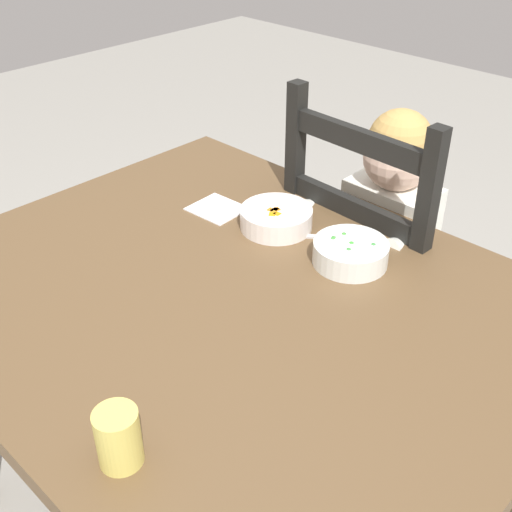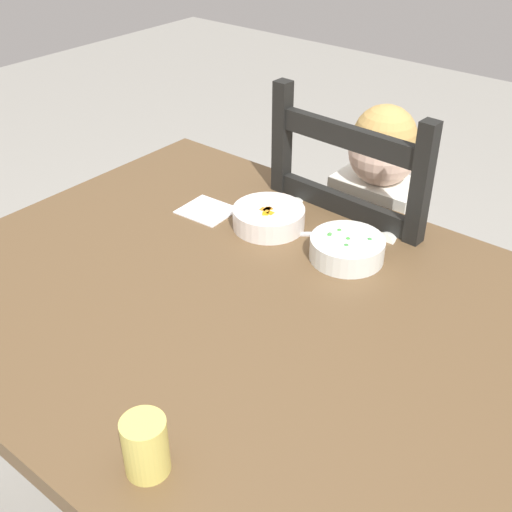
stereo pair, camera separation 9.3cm
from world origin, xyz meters
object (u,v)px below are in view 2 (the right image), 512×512
object	(u,v)px
bowl_of_carrots	(269,217)
drinking_cup	(146,446)
bowl_of_peas	(347,248)
dining_table	(233,334)
dining_chair	(364,281)
child_figure	(369,231)
spoon	(295,234)

from	to	relation	value
bowl_of_carrots	drinking_cup	size ratio (longest dim) A/B	1.77
bowl_of_peas	dining_table	bearing A→B (deg)	-113.18
drinking_cup	dining_table	bearing A→B (deg)	115.06
dining_table	drinking_cup	xyz separation A→B (m)	(0.18, -0.39, 0.15)
dining_chair	child_figure	world-z (taller)	dining_chair
bowl_of_peas	bowl_of_carrots	bearing A→B (deg)	-179.98
drinking_cup	child_figure	bearing A→B (deg)	101.02
dining_table	drinking_cup	bearing A→B (deg)	-64.94
bowl_of_carrots	spoon	bearing A→B (deg)	5.24
child_figure	bowl_of_carrots	world-z (taller)	child_figure
spoon	drinking_cup	xyz separation A→B (m)	(0.21, -0.65, 0.04)
dining_table	spoon	xyz separation A→B (m)	(-0.03, 0.26, 0.11)
child_figure	bowl_of_peas	distance (m)	0.34
dining_table	bowl_of_carrots	world-z (taller)	bowl_of_carrots
dining_table	dining_chair	bearing A→B (deg)	90.09
dining_chair	bowl_of_carrots	size ratio (longest dim) A/B	6.25
dining_table	child_figure	distance (m)	0.54
dining_table	dining_chair	distance (m)	0.57
dining_table	bowl_of_peas	world-z (taller)	bowl_of_peas
dining_chair	child_figure	xyz separation A→B (m)	(0.00, -0.00, 0.16)
bowl_of_peas	spoon	distance (m)	0.14
dining_table	bowl_of_peas	distance (m)	0.30
bowl_of_carrots	child_figure	bearing A→B (deg)	70.20
dining_chair	bowl_of_peas	bearing A→B (deg)	-70.03
bowl_of_carrots	spoon	world-z (taller)	bowl_of_carrots
bowl_of_carrots	drinking_cup	world-z (taller)	drinking_cup
spoon	dining_chair	bearing A→B (deg)	83.86
child_figure	drinking_cup	bearing A→B (deg)	-78.98
dining_chair	bowl_of_carrots	bearing A→B (deg)	-109.18
child_figure	dining_table	bearing A→B (deg)	-90.16
spoon	drinking_cup	size ratio (longest dim) A/B	1.29
bowl_of_carrots	drinking_cup	xyz separation A→B (m)	(0.29, -0.64, 0.02)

